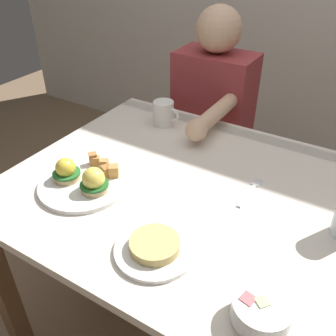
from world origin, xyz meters
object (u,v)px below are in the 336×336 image
Objects in this scene: coffee_mug at (164,113)px; diner_person at (210,120)px; eggs_benedict_plate at (84,180)px; fork at (251,191)px; side_plate at (154,247)px; fruit_bowl at (261,311)px; dining_table at (204,219)px.

diner_person is (0.07, 0.29, -0.14)m from coffee_mug.
fork is at bearing 28.52° from eggs_benedict_plate.
coffee_mug is 0.10× the size of diner_person.
fork is 0.78× the size of side_plate.
coffee_mug is at bearing 134.47° from fruit_bowl.
fruit_bowl is (0.61, -0.16, 0.01)m from eggs_benedict_plate.
eggs_benedict_plate is at bearing 165.51° from fruit_bowl.
coffee_mug is 0.51m from fork.
fruit_bowl is (0.28, -0.32, 0.14)m from dining_table.
fork is (0.44, 0.24, -0.02)m from eggs_benedict_plate.
fruit_bowl is at bearing -9.20° from side_plate.
fruit_bowl reaches higher than side_plate.
fork is at bearing -53.95° from diner_person.
fruit_bowl is 0.60× the size of side_plate.
side_plate is at bearing -108.35° from fork.
fork is at bearing 71.65° from side_plate.
fork is at bearing -27.54° from coffee_mug.
side_plate is at bearing -72.99° from diner_person.
dining_table is 4.44× the size of eggs_benedict_plate.
coffee_mug is 0.33m from diner_person.
dining_table is at bearing 89.34° from side_plate.
side_plate is 0.92m from diner_person.
fork is at bearing 32.77° from dining_table.
fruit_bowl is 1.08m from diner_person.
side_plate is at bearing 170.80° from fruit_bowl.
eggs_benedict_plate is 0.24× the size of diner_person.
side_plate is at bearing -60.22° from coffee_mug.
dining_table is at bearing -42.33° from coffee_mug.
dining_table is 10.78× the size of coffee_mug.
coffee_mug reaches higher than fruit_bowl.
fork reaches higher than dining_table.
side_plate is (-0.00, -0.28, 0.12)m from dining_table.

